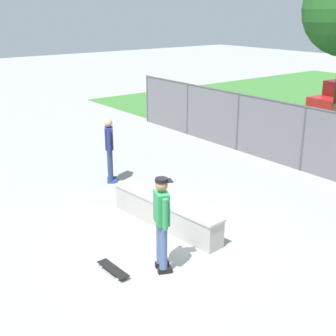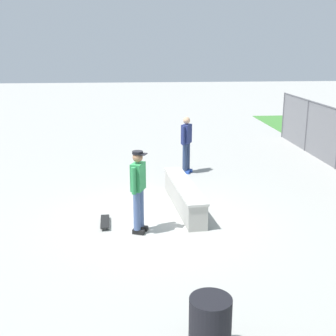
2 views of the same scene
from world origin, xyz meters
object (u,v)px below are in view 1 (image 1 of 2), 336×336
Objects in this scene: bystander at (110,148)px; skateboard at (113,269)px; concrete_ledge at (166,213)px; skateboarder at (162,220)px.

skateboard is at bearing -30.41° from bystander.
concrete_ledge is 1.73× the size of bystander.
skateboarder reaches higher than skateboard.
skateboarder is 1.32m from skateboard.
bystander is at bearing 171.60° from concrete_ledge.
skateboarder is at bearing -39.42° from concrete_ledge.
concrete_ledge is 3.27m from bystander.
skateboarder is 1.01× the size of bystander.
skateboard is 4.85m from bystander.
skateboard is (-0.48, -0.77, -0.96)m from skateboarder.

